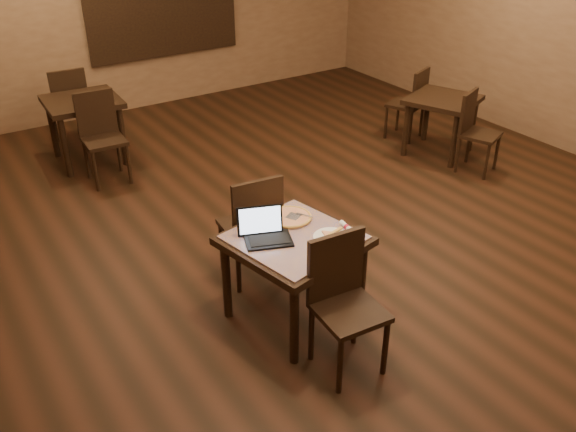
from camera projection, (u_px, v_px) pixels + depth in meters
ground at (338, 256)px, 5.78m from camera, size 10.00×10.00×0.00m
wall_back at (129, 6)px, 8.66m from camera, size 8.00×0.02×3.00m
tiled_table at (294, 248)px, 4.69m from camera, size 1.08×1.08×0.76m
chair_main_near at (343, 296)px, 4.29m from camera, size 0.48×0.48×1.03m
chair_main_far at (253, 223)px, 5.17m from camera, size 0.50×0.50×1.04m
laptop at (264, 231)px, 4.59m from camera, size 0.41×0.39×0.24m
plate at (331, 237)px, 4.61m from camera, size 0.28×0.28×0.02m
pizza_slice at (332, 236)px, 4.61m from camera, size 0.24×0.24×0.02m
pizza_pan at (290, 219)px, 4.87m from camera, size 0.34×0.34×0.01m
pizza_whole at (290, 217)px, 4.86m from camera, size 0.35×0.35×0.02m
spatula at (293, 216)px, 4.86m from camera, size 0.20×0.26×0.01m
napkin_roll at (347, 227)px, 4.72m from camera, size 0.06×0.18×0.04m
other_table_a at (442, 107)px, 7.59m from camera, size 1.03×1.03×0.74m
other_table_a_chair_near at (474, 127)px, 7.20m from camera, size 0.54×0.54×0.96m
other_table_a_chair_far at (412, 100)px, 8.05m from camera, size 0.54×0.54×0.96m
other_table_b at (83, 110)px, 7.36m from camera, size 0.90×0.90×0.80m
other_table_b_chair_near at (101, 132)px, 6.97m from camera, size 0.47×0.47×1.03m
other_table_b_chair_far at (70, 102)px, 7.84m from camera, size 0.47×0.47×1.03m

